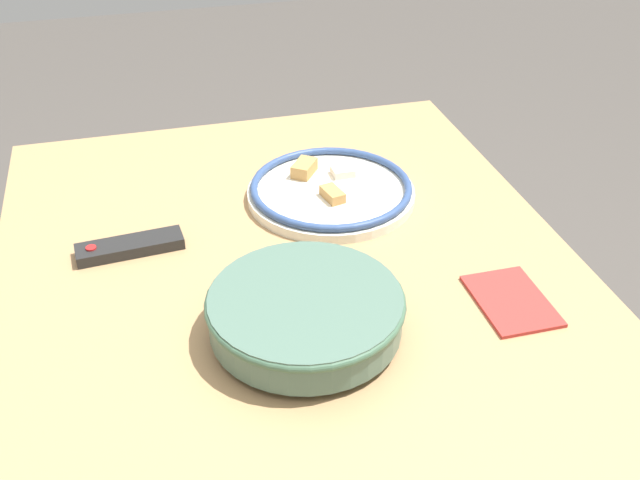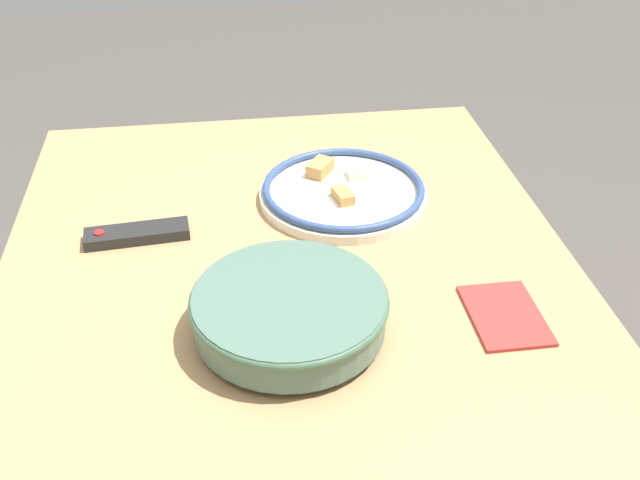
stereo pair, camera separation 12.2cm
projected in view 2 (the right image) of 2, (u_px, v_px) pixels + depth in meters
The scene contains 5 objects.
dining_table at pixel (290, 309), 1.28m from camera, with size 1.13×0.94×0.77m.
noodle_bowl at pixel (289, 310), 1.06m from camera, with size 0.28×0.28×0.07m.
food_plate at pixel (343, 191), 1.38m from camera, with size 0.31×0.31×0.04m.
tv_remote at pixel (137, 234), 1.28m from camera, with size 0.06×0.18×0.02m.
folded_napkin at pixel (505, 315), 1.11m from camera, with size 0.15×0.10×0.01m.
Camera 2 is at (-0.99, 0.09, 1.48)m, focal length 42.00 mm.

